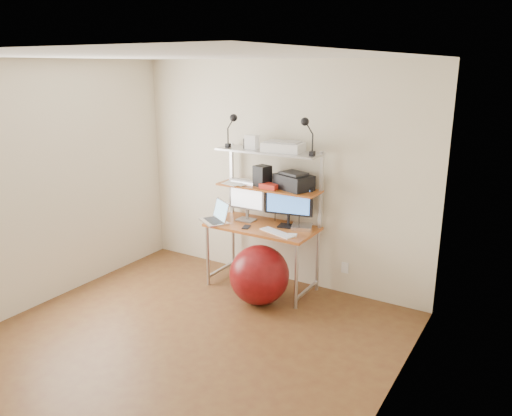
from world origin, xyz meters
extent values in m
plane|color=brown|center=(0.00, 0.00, 0.00)|extent=(3.60, 3.60, 0.00)
plane|color=silver|center=(0.00, 0.00, 2.50)|extent=(3.60, 3.60, 0.00)
plane|color=beige|center=(0.00, 1.80, 1.25)|extent=(3.60, 0.00, 3.60)
plane|color=beige|center=(-1.80, 0.00, 1.25)|extent=(0.00, 3.60, 3.60)
plane|color=beige|center=(1.80, 0.00, 1.25)|extent=(0.00, 3.60, 3.60)
cube|color=#AC5221|center=(0.00, 1.44, 0.72)|extent=(1.20, 0.60, 0.03)
cylinder|color=#B3B3B8|center=(-0.56, 1.18, 0.35)|extent=(0.04, 0.04, 0.71)
cylinder|color=#B3B3B8|center=(-0.56, 1.70, 0.35)|extent=(0.04, 0.04, 0.71)
cylinder|color=#B3B3B8|center=(0.56, 1.18, 0.35)|extent=(0.04, 0.04, 0.71)
cylinder|color=#B3B3B8|center=(0.56, 1.70, 0.35)|extent=(0.04, 0.04, 0.71)
cube|color=#B3B3B8|center=(-0.57, 1.70, 1.15)|extent=(0.03, 0.04, 0.84)
cube|color=#B3B3B8|center=(0.57, 1.70, 1.15)|extent=(0.03, 0.04, 0.84)
cube|color=#AC5221|center=(0.00, 1.57, 1.14)|extent=(1.18, 0.34, 0.02)
cube|color=#B3B3B8|center=(0.00, 1.57, 1.54)|extent=(1.18, 0.34, 0.02)
cube|color=white|center=(0.85, 1.79, 0.30)|extent=(0.08, 0.01, 0.12)
cube|color=#ABABB0|center=(-0.25, 1.51, 0.75)|extent=(0.20, 0.16, 0.01)
cylinder|color=#ABABB0|center=(-0.25, 1.53, 0.81)|extent=(0.03, 0.03, 0.11)
cube|color=#ABABB0|center=(-0.25, 1.53, 1.03)|extent=(0.45, 0.04, 0.34)
plane|color=white|center=(-0.25, 1.51, 1.03)|extent=(0.40, 0.01, 0.40)
cube|color=black|center=(0.26, 1.54, 0.75)|extent=(0.21, 0.18, 0.01)
cylinder|color=black|center=(0.26, 1.56, 0.81)|extent=(0.03, 0.03, 0.12)
cube|color=black|center=(0.26, 1.56, 1.03)|extent=(0.53, 0.13, 0.32)
plane|color=#3B73CA|center=(0.26, 1.55, 1.03)|extent=(0.47, 0.08, 0.48)
cube|color=silver|center=(-0.53, 1.27, 0.75)|extent=(0.42, 0.39, 0.02)
cube|color=#29292C|center=(-0.53, 1.27, 0.76)|extent=(0.33, 0.28, 0.00)
cube|color=silver|center=(-0.46, 1.37, 0.87)|extent=(0.33, 0.24, 0.22)
plane|color=#75A9C4|center=(-0.46, 1.37, 0.87)|extent=(0.31, 0.24, 0.30)
cube|color=white|center=(0.27, 1.29, 0.75)|extent=(0.44, 0.24, 0.01)
cube|color=white|center=(0.45, 1.29, 0.75)|extent=(0.10, 0.08, 0.03)
cube|color=silver|center=(0.42, 1.56, 0.76)|extent=(0.28, 0.28, 0.04)
cube|color=black|center=(-0.11, 1.29, 0.74)|extent=(0.10, 0.14, 0.01)
cube|color=black|center=(0.29, 1.61, 1.23)|extent=(0.46, 0.38, 0.16)
cube|color=#29292C|center=(0.29, 1.61, 1.33)|extent=(0.32, 0.27, 0.03)
cube|color=black|center=(-0.08, 1.57, 1.26)|extent=(0.19, 0.19, 0.23)
cube|color=red|center=(0.05, 1.50, 1.18)|extent=(0.20, 0.14, 0.05)
cube|color=white|center=(0.16, 1.60, 1.60)|extent=(0.45, 0.32, 0.09)
cube|color=#ABABB0|center=(0.16, 1.60, 1.65)|extent=(0.38, 0.25, 0.02)
cube|color=white|center=(-0.21, 1.57, 1.63)|extent=(0.14, 0.12, 0.15)
cube|color=#29292C|center=(-0.27, 1.60, 1.60)|extent=(0.13, 0.13, 0.11)
cube|color=black|center=(-0.48, 1.51, 1.57)|extent=(0.05, 0.06, 0.05)
cylinder|color=black|center=(-0.48, 1.51, 1.68)|extent=(0.01, 0.01, 0.17)
sphere|color=black|center=(-0.40, 1.50, 1.88)|extent=(0.08, 0.08, 0.08)
cube|color=black|center=(0.54, 1.51, 1.57)|extent=(0.05, 0.06, 0.05)
cylinder|color=black|center=(0.54, 1.51, 1.68)|extent=(0.02, 0.02, 0.17)
sphere|color=black|center=(0.45, 1.50, 1.89)|extent=(0.08, 0.08, 0.08)
sphere|color=maroon|center=(0.17, 1.10, 0.32)|extent=(0.63, 0.63, 0.63)
cube|color=white|center=(-0.41, 1.59, 1.15)|extent=(0.30, 0.34, 0.00)
cube|color=white|center=(-0.38, 1.52, 1.16)|extent=(0.28, 0.32, 0.00)
cube|color=white|center=(-0.32, 1.55, 1.16)|extent=(0.25, 0.31, 0.00)
cube|color=white|center=(-0.40, 1.57, 1.17)|extent=(0.25, 0.31, 0.00)
camera|label=1|loc=(2.64, -3.05, 2.43)|focal=35.00mm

